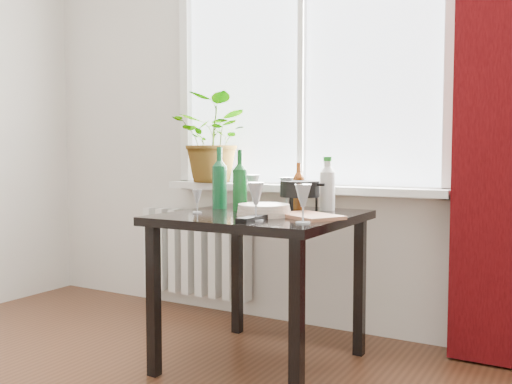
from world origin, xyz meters
The scene contains 19 objects.
window centered at (0.00, 2.22, 1.60)m, with size 1.72×0.08×1.62m.
windowsill centered at (0.00, 2.15, 0.82)m, with size 1.72×0.20×0.04m.
curtain centered at (1.12, 2.12, 1.30)m, with size 0.50×0.12×2.56m.
radiator centered at (-0.75, 2.18, 0.38)m, with size 0.80×0.10×0.55m.
table centered at (0.10, 1.55, 0.65)m, with size 0.85×0.85×0.74m.
potted_plant centered at (-0.56, 2.14, 1.12)m, with size 0.49×0.42×0.54m, color #31671B.
wine_bottle_left centered at (-0.21, 1.66, 0.90)m, with size 0.08×0.08×0.32m, color #0D4824, non-canonical shape.
wine_bottle_right centered at (-0.06, 1.61, 0.89)m, with size 0.07×0.07×0.31m, color #0D4518, non-canonical shape.
bottle_amber centered at (0.16, 1.82, 0.86)m, with size 0.06×0.06×0.24m, color #7F360E, non-canonical shape.
cleaning_bottle centered at (0.31, 1.84, 0.88)m, with size 0.08×0.08×0.27m, color silver, non-canonical shape.
wineglass_front_right centered at (0.23, 1.28, 0.82)m, with size 0.07×0.07×0.17m, color #B7BCC5, non-canonical shape.
wineglass_far_right centered at (0.43, 1.30, 0.82)m, with size 0.07×0.07×0.17m, color #B6BEC4, non-canonical shape.
wineglass_back_center centered at (0.14, 1.74, 0.83)m, with size 0.07×0.07×0.17m, color silver, non-canonical shape.
wineglass_back_left centered at (-0.08, 1.77, 0.83)m, with size 0.08×0.08×0.18m, color silver, non-canonical shape.
wineglass_front_left centered at (-0.18, 1.41, 0.80)m, with size 0.05×0.05×0.11m, color #B7BCC5, non-canonical shape.
plate_stack centered at (0.16, 1.46, 0.77)m, with size 0.25×0.25×0.05m, color beige.
fondue_pot centered at (0.22, 1.72, 0.82)m, with size 0.22×0.19×0.15m, color black, non-canonical shape.
tv_remote centered at (0.21, 1.27, 0.75)m, with size 0.05×0.18×0.02m, color black.
cutting_board centered at (0.37, 1.50, 0.75)m, with size 0.30×0.19×0.02m, color #AD6E4E.
Camera 1 is at (1.43, -0.81, 1.03)m, focal length 40.00 mm.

